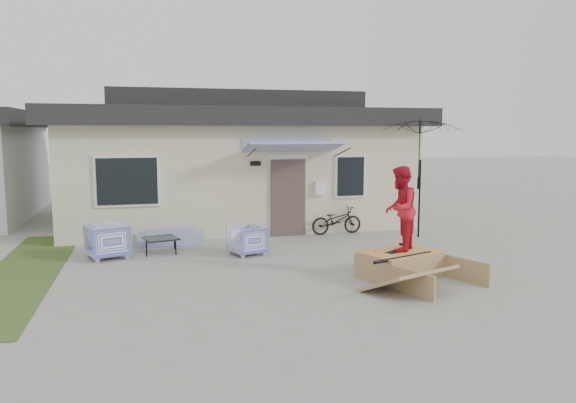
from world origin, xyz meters
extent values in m
plane|color=gray|center=(0.00, 0.00, 0.00)|extent=(90.00, 90.00, 0.00)
cube|color=#334B1F|center=(-5.20, 2.00, 0.00)|extent=(1.40, 8.00, 0.01)
cube|color=beige|center=(0.00, 8.00, 1.50)|extent=(10.00, 7.00, 3.00)
cube|color=black|center=(0.00, 8.00, 3.25)|extent=(10.80, 7.80, 0.50)
cube|color=black|center=(0.00, 8.00, 3.80)|extent=(7.50, 4.50, 0.60)
cube|color=#503C38|center=(1.00, 4.46, 1.05)|extent=(0.95, 0.08, 2.10)
cube|color=white|center=(-3.20, 4.47, 1.60)|extent=(1.60, 0.06, 1.30)
cube|color=white|center=(2.80, 4.47, 1.60)|extent=(0.90, 0.06, 1.20)
cube|color=#444EA3|center=(1.00, 3.95, 2.45)|extent=(2.50, 1.09, 0.29)
imported|color=#444EA3|center=(-2.18, 4.04, 0.32)|extent=(1.65, 0.53, 0.64)
imported|color=#444EA3|center=(-3.62, 2.90, 0.43)|extent=(1.03, 1.06, 0.87)
imported|color=#444EA3|center=(-0.52, 2.45, 0.37)|extent=(0.88, 0.91, 0.74)
cube|color=black|center=(-2.45, 3.15, 0.18)|extent=(0.91, 0.91, 0.36)
imported|color=black|center=(2.37, 4.36, 0.47)|extent=(1.50, 0.62, 0.94)
cylinder|color=black|center=(4.37, 3.38, 1.05)|extent=(0.05, 0.05, 2.10)
imported|color=black|center=(4.37, 3.38, 1.75)|extent=(2.57, 2.46, 0.90)
cube|color=black|center=(2.05, -0.17, 0.52)|extent=(0.73, 0.54, 0.05)
imported|color=red|center=(2.05, -0.17, 1.38)|extent=(0.99, 1.02, 1.66)
camera|label=1|loc=(-2.72, -9.78, 2.83)|focal=33.91mm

